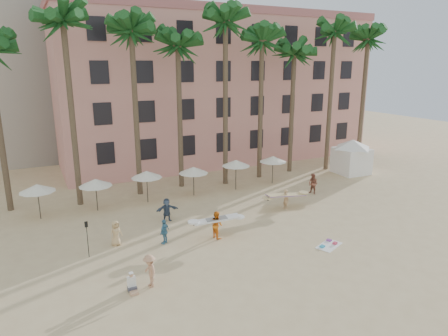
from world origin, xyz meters
TOP-DOWN VIEW (x-y plane):
  - ground at (0.00, 0.00)m, footprint 120.00×120.00m
  - pink_hotel at (7.00, 26.00)m, footprint 35.00×14.00m
  - palm_row at (0.51, 15.00)m, footprint 44.40×5.40m
  - umbrella_row at (-3.00, 12.50)m, footprint 22.50×2.70m
  - cabana at (16.20, 12.09)m, footprint 4.66×4.66m
  - beach_towel at (2.91, -0.19)m, footprint 2.05×1.63m
  - carrier_yellow at (4.20, 6.38)m, footprint 3.26×0.93m
  - carrier_white at (-2.88, 3.93)m, footprint 3.10×1.25m
  - beachgoers at (-3.56, 5.36)m, footprint 18.26×9.38m
  - paddle at (-10.72, 4.77)m, footprint 0.18×0.04m
  - seated_man at (-9.31, 0.10)m, footprint 0.42×0.73m

SIDE VIEW (x-z plane):
  - ground at x=0.00m, z-range 0.00..0.00m
  - beach_towel at x=2.91m, z-range -0.04..0.10m
  - seated_man at x=-9.31m, z-range -0.15..0.81m
  - beachgoers at x=-3.56m, z-range -0.05..1.75m
  - carrier_yellow at x=4.20m, z-range 0.13..1.72m
  - carrier_white at x=-2.88m, z-range 0.06..1.85m
  - paddle at x=-10.72m, z-range 0.30..2.52m
  - cabana at x=16.20m, z-range 0.32..3.82m
  - umbrella_row at x=-3.00m, z-range 0.97..3.69m
  - pink_hotel at x=7.00m, z-range 0.00..16.00m
  - palm_row at x=0.51m, z-range 4.82..21.12m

